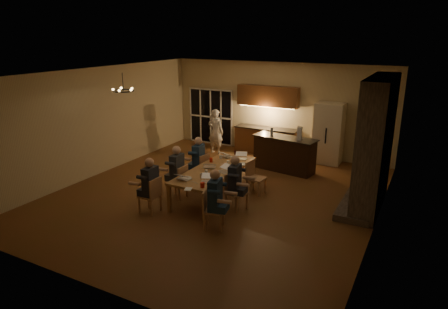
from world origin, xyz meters
TOP-DOWN VIEW (x-y plane):
  - floor at (0.00, 0.00)m, footprint 9.00×9.00m
  - back_wall at (0.00, 4.52)m, footprint 8.00×0.04m
  - left_wall at (-4.02, 0.00)m, footprint 0.04×9.00m
  - right_wall at (4.02, 0.00)m, footprint 0.04×9.00m
  - ceiling at (0.00, 0.00)m, footprint 8.00×9.00m
  - french_doors at (-2.70, 4.47)m, footprint 1.86×0.08m
  - fireplace at (3.70, 1.20)m, footprint 0.58×2.50m
  - kitchenette at (-0.30, 4.20)m, footprint 2.24×0.68m
  - refrigerator at (1.90, 4.15)m, footprint 0.90×0.68m
  - dining_table at (-0.00, -0.07)m, footprint 1.10×2.88m
  - bar_island at (0.91, 2.73)m, footprint 2.07×0.98m
  - chair_left_near at (-0.90, -1.67)m, footprint 0.45×0.45m
  - chair_left_mid at (-0.83, -0.62)m, footprint 0.45×0.45m
  - chair_left_far at (-0.85, 0.54)m, footprint 0.49×0.49m
  - chair_right_near at (0.86, -1.66)m, footprint 0.56×0.56m
  - chair_right_mid at (0.87, -0.55)m, footprint 0.55×0.55m
  - chair_right_far at (0.89, 0.59)m, footprint 0.49×0.49m
  - person_left_near at (-0.85, -1.67)m, footprint 0.63×0.63m
  - person_right_near at (0.90, -1.68)m, footprint 0.71×0.71m
  - person_left_mid at (-0.87, -0.54)m, footprint 0.64×0.64m
  - person_right_mid at (0.84, -0.60)m, footprint 0.68×0.68m
  - person_left_far at (-0.85, 0.50)m, footprint 0.67×0.67m
  - standing_person at (-1.88, 3.36)m, footprint 0.60×0.41m
  - chandelier at (-2.15, -0.92)m, footprint 0.53×0.53m
  - laptop_a at (-0.30, -1.06)m, footprint 0.35×0.32m
  - laptop_b at (0.30, -0.97)m, footprint 0.40×0.37m
  - laptop_c at (-0.20, -0.00)m, footprint 0.41×0.39m
  - laptop_d at (0.30, -0.16)m, footprint 0.39×0.37m
  - laptop_e at (-0.22, 1.04)m, footprint 0.41×0.39m
  - laptop_f at (0.22, 1.03)m, footprint 0.39×0.37m
  - mug_front at (-0.03, -0.47)m, footprint 0.08×0.08m
  - mug_mid at (0.12, 0.44)m, footprint 0.09×0.09m
  - mug_back at (-0.30, 0.81)m, footprint 0.08×0.08m
  - redcup_near at (0.37, -1.32)m, footprint 0.10×0.10m
  - redcup_mid at (-0.39, 0.40)m, footprint 0.08×0.08m
  - can_silver at (0.03, -0.81)m, footprint 0.07×0.07m
  - can_cola at (-0.11, 1.34)m, footprint 0.06×0.06m
  - plate_near at (0.40, -0.65)m, footprint 0.26×0.26m
  - plate_left at (-0.29, -1.00)m, footprint 0.27×0.27m
  - plate_far at (0.46, 0.62)m, footprint 0.24×0.24m
  - notepad at (0.14, -1.57)m, footprint 0.22×0.25m
  - bar_bottle at (0.44, 2.81)m, footprint 0.09×0.09m
  - bar_blender at (1.40, 2.59)m, footprint 0.14×0.14m

SIDE VIEW (x-z plane):
  - floor at x=0.00m, z-range 0.00..0.00m
  - dining_table at x=0.00m, z-range 0.00..0.75m
  - chair_left_near at x=-0.90m, z-range 0.00..0.89m
  - chair_left_mid at x=-0.83m, z-range 0.00..0.89m
  - chair_left_far at x=-0.85m, z-range 0.00..0.89m
  - chair_right_near at x=0.86m, z-range 0.00..0.89m
  - chair_right_mid at x=0.87m, z-range 0.00..0.89m
  - chair_right_far at x=0.89m, z-range 0.00..0.89m
  - bar_island at x=0.91m, z-range 0.00..1.08m
  - person_left_near at x=-0.85m, z-range 0.00..1.38m
  - person_right_near at x=0.90m, z-range 0.00..1.38m
  - person_left_mid at x=-0.87m, z-range 0.00..1.38m
  - person_right_mid at x=0.84m, z-range 0.00..1.38m
  - person_left_far at x=-0.85m, z-range 0.00..1.38m
  - notepad at x=0.14m, z-range 0.75..0.76m
  - plate_near at x=0.40m, z-range 0.75..0.77m
  - plate_left at x=-0.29m, z-range 0.75..0.77m
  - plate_far at x=0.46m, z-range 0.75..0.77m
  - mug_front at x=-0.03m, z-range 0.75..0.85m
  - mug_mid at x=0.12m, z-range 0.75..0.85m
  - mug_back at x=-0.30m, z-range 0.75..0.85m
  - standing_person at x=-1.88m, z-range 0.00..1.60m
  - redcup_near at x=0.37m, z-range 0.75..0.87m
  - redcup_mid at x=-0.39m, z-range 0.75..0.87m
  - can_silver at x=0.03m, z-range 0.75..0.87m
  - can_cola at x=-0.11m, z-range 0.75..0.87m
  - laptop_a at x=-0.30m, z-range 0.75..0.98m
  - laptop_b at x=0.30m, z-range 0.75..0.98m
  - laptop_c at x=-0.20m, z-range 0.75..0.98m
  - laptop_d at x=0.30m, z-range 0.75..0.98m
  - laptop_e at x=-0.22m, z-range 0.75..0.98m
  - laptop_f at x=0.22m, z-range 0.75..0.98m
  - refrigerator at x=1.90m, z-range 0.00..2.00m
  - french_doors at x=-2.70m, z-range 0.00..2.10m
  - kitchenette at x=-0.30m, z-range 0.00..2.40m
  - bar_bottle at x=0.44m, z-range 1.08..1.32m
  - bar_blender at x=1.40m, z-range 1.08..1.49m
  - back_wall at x=0.00m, z-range 0.00..3.20m
  - left_wall at x=-4.02m, z-range 0.00..3.20m
  - right_wall at x=4.02m, z-range 0.00..3.20m
  - fireplace at x=3.70m, z-range 0.00..3.20m
  - chandelier at x=-2.15m, z-range 2.73..2.77m
  - ceiling at x=0.00m, z-range 3.20..3.24m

